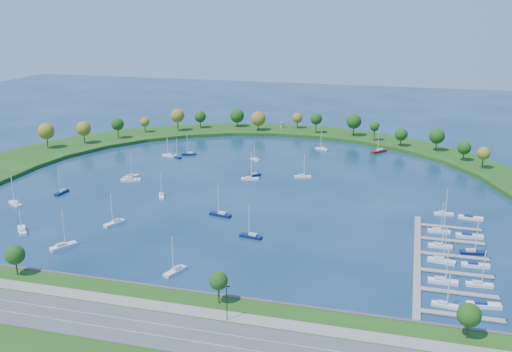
% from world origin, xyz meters
% --- Properties ---
extents(ground, '(700.00, 700.00, 0.00)m').
position_xyz_m(ground, '(0.00, 0.00, 0.00)').
color(ground, '#072B42').
rests_on(ground, ground).
extents(south_shoreline, '(420.00, 43.10, 11.60)m').
position_xyz_m(south_shoreline, '(0.03, -122.88, 1.00)').
color(south_shoreline, '#1E5015').
rests_on(south_shoreline, ground).
extents(breakwater, '(286.74, 247.64, 2.00)m').
position_xyz_m(breakwater, '(-46.33, 48.72, 0.99)').
color(breakwater, '#1E5015').
rests_on(breakwater, ground).
extents(breakwater_trees, '(240.60, 97.87, 14.53)m').
position_xyz_m(breakwater_trees, '(-20.13, 86.78, 10.40)').
color(breakwater_trees, '#382314').
rests_on(breakwater_trees, breakwater).
extents(harbor_tower, '(2.60, 2.60, 3.86)m').
position_xyz_m(harbor_tower, '(-9.08, 120.22, 3.99)').
color(harbor_tower, gray).
rests_on(harbor_tower, breakwater).
extents(dock_system, '(24.28, 82.00, 1.60)m').
position_xyz_m(dock_system, '(85.30, -61.00, 0.35)').
color(dock_system, gray).
rests_on(dock_system, ground).
extents(moored_boat_0, '(5.19, 8.71, 12.37)m').
position_xyz_m(moored_boat_0, '(4.64, -89.92, 0.92)').
color(moored_boat_0, white).
rests_on(moored_boat_0, ground).
extents(moored_boat_1, '(5.77, 8.81, 12.63)m').
position_xyz_m(moored_boat_1, '(-33.82, -58.00, 0.92)').
color(moored_boat_1, white).
rests_on(moored_boat_1, ground).
extents(moored_boat_2, '(2.79, 7.92, 11.43)m').
position_xyz_m(moored_boat_2, '(-74.65, -30.76, 0.89)').
color(moored_boat_2, '#0B1A45').
rests_on(moored_boat_2, ground).
extents(moored_boat_3, '(7.00, 9.31, 13.65)m').
position_xyz_m(moored_boat_3, '(-40.20, -82.45, 0.96)').
color(moored_boat_3, white).
rests_on(moored_boat_3, ground).
extents(moored_boat_4, '(8.12, 8.70, 13.68)m').
position_xyz_m(moored_boat_4, '(-63.02, -73.93, 0.96)').
color(moored_boat_4, white).
rests_on(moored_boat_4, ground).
extents(moored_boat_5, '(6.44, 4.76, 9.41)m').
position_xyz_m(moored_boat_5, '(-6.60, 45.56, 0.84)').
color(moored_boat_5, white).
rests_on(moored_boat_5, ground).
extents(moored_boat_6, '(8.56, 3.63, 12.20)m').
position_xyz_m(moored_boat_6, '(20.00, -56.56, 0.91)').
color(moored_boat_6, '#0B1A45').
rests_on(moored_boat_6, ground).
extents(moored_boat_7, '(5.04, 7.71, 11.05)m').
position_xyz_m(moored_boat_7, '(-29.74, -23.82, 0.88)').
color(moored_boat_7, white).
rests_on(moored_boat_7, ground).
extents(moored_boat_8, '(6.05, 7.88, 11.62)m').
position_xyz_m(moored_boat_8, '(-56.05, -0.88, 0.90)').
color(moored_boat_8, white).
rests_on(moored_boat_8, ground).
extents(moored_boat_9, '(8.58, 6.50, 12.61)m').
position_xyz_m(moored_boat_9, '(-84.69, -49.27, 0.92)').
color(moored_boat_9, white).
rests_on(moored_boat_9, ground).
extents(moored_boat_10, '(7.86, 4.68, 11.17)m').
position_xyz_m(moored_boat_10, '(24.37, 77.55, 0.88)').
color(moored_boat_10, white).
rests_on(moored_boat_10, ground).
extents(moored_boat_11, '(7.26, 7.45, 11.95)m').
position_xyz_m(moored_boat_11, '(0.29, 16.62, 0.90)').
color(moored_boat_11, '#0B1A45').
rests_on(moored_boat_11, ground).
extents(moored_boat_12, '(8.29, 4.34, 11.73)m').
position_xyz_m(moored_boat_12, '(24.03, 20.90, 0.90)').
color(moored_boat_12, white).
rests_on(moored_boat_12, ground).
extents(moored_boat_13, '(9.31, 4.41, 13.19)m').
position_xyz_m(moored_boat_13, '(2.35, -38.74, 0.94)').
color(moored_boat_13, '#0B1A45').
rests_on(moored_boat_13, ground).
extents(moored_boat_14, '(8.54, 4.61, 12.09)m').
position_xyz_m(moored_boat_14, '(0.29, 10.77, 0.91)').
color(moored_boat_14, white).
rests_on(moored_boat_14, ground).
extents(moored_boat_15, '(8.43, 5.15, 12.01)m').
position_xyz_m(moored_boat_15, '(-44.86, 46.34, 0.91)').
color(moored_boat_15, '#0B1A45').
rests_on(moored_boat_15, ground).
extents(moored_boat_16, '(8.63, 9.51, 14.78)m').
position_xyz_m(moored_boat_16, '(56.26, 79.97, 1.00)').
color(moored_boat_16, maroon).
rests_on(moored_boat_16, ground).
extents(moored_boat_17, '(7.53, 2.92, 10.78)m').
position_xyz_m(moored_boat_17, '(-54.49, 40.79, 0.87)').
color(moored_boat_17, white).
rests_on(moored_boat_17, ground).
extents(moored_boat_18, '(9.50, 6.40, 13.67)m').
position_xyz_m(moored_boat_18, '(-53.55, -6.32, 0.96)').
color(moored_boat_18, white).
rests_on(moored_boat_18, ground).
extents(moored_boat_19, '(7.00, 6.34, 10.88)m').
position_xyz_m(moored_boat_19, '(-49.32, 39.51, 0.88)').
color(moored_boat_19, '#0B1A45').
rests_on(moored_boat_19, ground).
extents(docked_boat_0, '(7.43, 2.99, 10.61)m').
position_xyz_m(docked_boat_0, '(85.54, -89.45, 0.87)').
color(docked_boat_0, white).
rests_on(docked_boat_0, ground).
extents(docked_boat_1, '(9.57, 3.81, 1.90)m').
position_xyz_m(docked_boat_1, '(95.96, -86.90, 0.70)').
color(docked_boat_1, white).
rests_on(docked_boat_1, ground).
extents(docked_boat_2, '(8.85, 2.52, 12.99)m').
position_xyz_m(docked_boat_2, '(85.51, -74.96, 0.94)').
color(docked_boat_2, white).
rests_on(docked_boat_2, ground).
extents(docked_boat_3, '(7.97, 2.78, 11.51)m').
position_xyz_m(docked_boat_3, '(96.03, -74.17, 0.89)').
color(docked_boat_3, white).
rests_on(docked_boat_3, ground).
extents(docked_boat_4, '(9.11, 3.79, 12.98)m').
position_xyz_m(docked_boat_4, '(85.51, -60.11, 0.94)').
color(docked_boat_4, white).
rests_on(docked_boat_4, ground).
extents(docked_boat_5, '(8.82, 3.06, 1.77)m').
position_xyz_m(docked_boat_5, '(95.97, -60.50, 0.65)').
color(docked_boat_5, white).
rests_on(docked_boat_5, ground).
extents(docked_boat_6, '(8.12, 2.48, 11.85)m').
position_xyz_m(docked_boat_6, '(85.52, -47.68, 0.90)').
color(docked_boat_6, white).
rests_on(docked_boat_6, ground).
extents(docked_boat_7, '(8.72, 3.75, 12.41)m').
position_xyz_m(docked_boat_7, '(96.02, -50.33, 0.92)').
color(docked_boat_7, '#0B1A45').
rests_on(docked_boat_7, ground).
extents(docked_boat_8, '(8.12, 2.56, 11.82)m').
position_xyz_m(docked_boat_8, '(85.52, -33.66, 0.90)').
color(docked_boat_8, white).
rests_on(docked_boat_8, ground).
extents(docked_boat_9, '(9.64, 3.20, 1.94)m').
position_xyz_m(docked_boat_9, '(95.96, -35.68, 0.71)').
color(docked_boat_9, white).
rests_on(docked_boat_9, ground).
extents(docked_boat_10, '(7.83, 3.36, 11.14)m').
position_xyz_m(docked_boat_10, '(87.93, -14.22, 0.88)').
color(docked_boat_10, white).
rests_on(docked_boat_10, ground).
extents(docked_boat_11, '(9.42, 3.48, 1.88)m').
position_xyz_m(docked_boat_11, '(97.87, -16.25, 0.69)').
color(docked_boat_11, white).
rests_on(docked_boat_11, ground).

